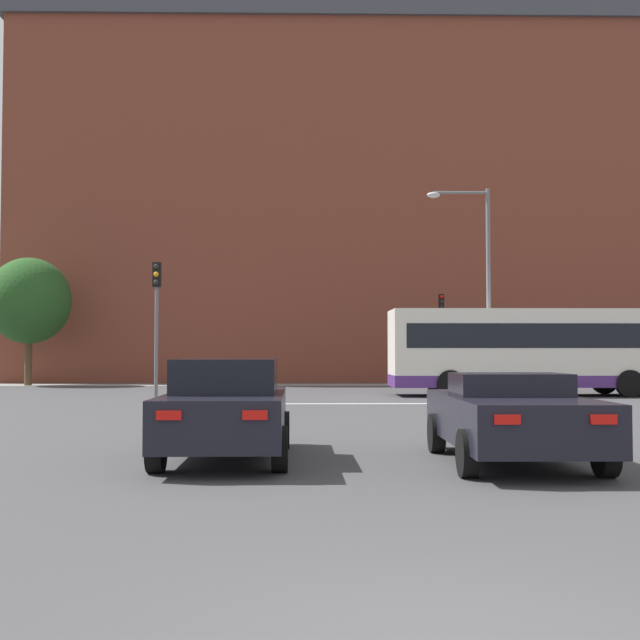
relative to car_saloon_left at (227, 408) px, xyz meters
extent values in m
cube|color=silver|center=(2.07, 13.24, -0.78)|extent=(8.91, 0.30, 0.01)
cube|color=gray|center=(2.07, 27.99, -0.78)|extent=(69.90, 2.50, 0.01)
cube|color=brown|center=(5.56, 35.84, 9.18)|extent=(41.17, 11.02, 19.92)
cube|color=#42444C|center=(5.56, 35.84, 20.17)|extent=(41.99, 11.46, 2.06)
cube|color=brown|center=(-9.98, 38.03, 22.51)|extent=(0.90, 0.90, 2.62)
cube|color=brown|center=(21.20, 36.62, 22.51)|extent=(0.90, 0.90, 2.62)
cube|color=black|center=(0.00, 0.01, -0.11)|extent=(1.81, 4.28, 0.70)
cube|color=black|center=(0.00, -0.03, 0.50)|extent=(1.53, 1.93, 0.52)
cylinder|color=black|center=(-0.86, 1.32, -0.46)|extent=(0.23, 0.64, 0.64)
cylinder|color=black|center=(0.83, 1.34, -0.46)|extent=(0.23, 0.64, 0.64)
cylinder|color=black|center=(-0.83, -1.32, -0.46)|extent=(0.23, 0.64, 0.64)
cylinder|color=black|center=(0.86, -1.30, -0.46)|extent=(0.23, 0.64, 0.64)
cube|color=red|center=(-0.52, -2.15, 0.07)|extent=(0.32, 0.05, 0.12)
cube|color=red|center=(0.57, -2.13, 0.07)|extent=(0.32, 0.05, 0.12)
cube|color=black|center=(4.25, -0.52, -0.12)|extent=(1.92, 4.26, 0.68)
cube|color=black|center=(4.25, -0.41, 0.38)|extent=(1.63, 1.29, 0.33)
cylinder|color=black|center=(3.36, 0.81, -0.46)|extent=(0.22, 0.64, 0.64)
cylinder|color=black|center=(5.17, 0.79, -0.46)|extent=(0.22, 0.64, 0.64)
cylinder|color=black|center=(3.34, -1.82, -0.46)|extent=(0.22, 0.64, 0.64)
cylinder|color=black|center=(5.15, -1.84, -0.46)|extent=(0.22, 0.64, 0.64)
cube|color=red|center=(3.65, -2.65, 0.05)|extent=(0.32, 0.05, 0.12)
cube|color=red|center=(4.82, -2.66, 0.05)|extent=(0.32, 0.05, 0.12)
cube|color=silver|center=(9.73, 17.87, 1.02)|extent=(10.55, 2.58, 2.89)
cube|color=#4C2870|center=(9.73, 17.87, -0.21)|extent=(10.57, 2.60, 0.44)
cube|color=black|center=(9.73, 17.87, 1.46)|extent=(9.71, 2.61, 0.90)
cylinder|color=black|center=(13.00, 19.11, -0.28)|extent=(1.00, 0.28, 1.00)
cylinder|color=black|center=(13.00, 16.63, -0.28)|extent=(1.00, 0.28, 1.00)
cylinder|color=black|center=(6.46, 19.11, -0.28)|extent=(1.00, 0.28, 1.00)
cylinder|color=black|center=(6.46, 16.63, -0.28)|extent=(1.00, 0.28, 1.00)
cylinder|color=slate|center=(-3.62, 13.69, 1.10)|extent=(0.12, 0.12, 3.76)
cube|color=black|center=(-3.62, 13.69, 3.38)|extent=(0.26, 0.20, 0.80)
sphere|color=black|center=(-3.62, 13.56, 3.64)|extent=(0.17, 0.17, 0.17)
sphere|color=orange|center=(-3.62, 13.56, 3.38)|extent=(0.17, 0.17, 0.17)
sphere|color=black|center=(-3.62, 13.56, 3.12)|extent=(0.17, 0.17, 0.17)
cylinder|color=slate|center=(8.04, 27.72, 1.10)|extent=(0.12, 0.12, 3.76)
cube|color=black|center=(8.04, 27.72, 3.38)|extent=(0.26, 0.20, 0.80)
sphere|color=red|center=(8.04, 27.59, 3.64)|extent=(0.17, 0.17, 0.17)
sphere|color=black|center=(8.04, 27.59, 3.38)|extent=(0.17, 0.17, 0.17)
sphere|color=black|center=(8.04, 27.59, 3.13)|extent=(0.17, 0.17, 0.17)
cylinder|color=slate|center=(8.14, 17.76, 3.15)|extent=(0.16, 0.16, 7.86)
cylinder|color=slate|center=(7.10, 17.76, 6.93)|extent=(2.07, 0.10, 0.10)
ellipsoid|color=#B2B2B7|center=(6.07, 17.76, 6.83)|extent=(0.50, 0.36, 0.22)
cylinder|color=black|center=(7.12, 28.59, -0.40)|extent=(0.13, 0.13, 0.77)
cylinder|color=black|center=(7.09, 28.42, -0.40)|extent=(0.13, 0.13, 0.77)
cube|color=olive|center=(7.10, 28.50, 0.29)|extent=(0.29, 0.43, 0.61)
sphere|color=tan|center=(7.10, 28.50, 0.71)|extent=(0.23, 0.23, 0.23)
cylinder|color=#4C3823|center=(-12.46, 27.44, 0.45)|extent=(0.36, 0.36, 2.47)
ellipsoid|color=#234C1E|center=(-12.46, 27.44, 3.41)|extent=(4.06, 4.06, 4.26)
camera|label=1|loc=(1.21, -12.33, 0.86)|focal=45.00mm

